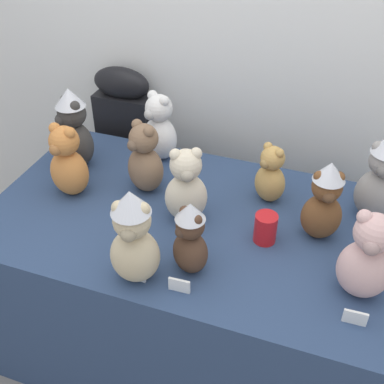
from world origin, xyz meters
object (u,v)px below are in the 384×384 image
(instrument_case, at_px, (129,163))
(party_cup_red, at_px, (265,228))
(teddy_bear_cream, at_px, (186,187))
(teddy_bear_chestnut, at_px, (324,202))
(teddy_bear_cocoa, at_px, (191,238))
(teddy_bear_snow, at_px, (160,129))
(teddy_bear_blush, at_px, (367,258))
(teddy_bear_ginger, at_px, (68,163))
(teddy_bear_mocha, at_px, (145,160))
(display_table, at_px, (192,287))
(teddy_bear_ash, at_px, (382,178))
(teddy_bear_charcoal, at_px, (74,129))
(teddy_bear_sand, at_px, (134,238))
(teddy_bear_honey, at_px, (271,175))

(instrument_case, xyz_separation_m, party_cup_red, (0.84, -0.60, 0.29))
(teddy_bear_cream, height_order, party_cup_red, teddy_bear_cream)
(teddy_bear_chestnut, relative_size, teddy_bear_cocoa, 1.13)
(teddy_bear_snow, height_order, teddy_bear_blush, teddy_bear_blush)
(teddy_bear_ginger, distance_m, teddy_bear_mocha, 0.29)
(teddy_bear_ginger, bearing_deg, instrument_case, 103.49)
(teddy_bear_chestnut, distance_m, teddy_bear_cocoa, 0.48)
(display_table, xyz_separation_m, teddy_bear_blush, (0.61, -0.17, 0.53))
(teddy_bear_snow, bearing_deg, teddy_bear_ash, 18.93)
(teddy_bear_snow, relative_size, teddy_bear_cocoa, 1.12)
(teddy_bear_snow, xyz_separation_m, teddy_bear_mocha, (0.04, -0.24, -0.00))
(teddy_bear_snow, bearing_deg, teddy_bear_cocoa, -33.27)
(teddy_bear_blush, relative_size, teddy_bear_cocoa, 1.15)
(display_table, height_order, teddy_bear_charcoal, teddy_bear_charcoal)
(teddy_bear_sand, bearing_deg, teddy_bear_snow, 93.48)
(teddy_bear_snow, bearing_deg, teddy_bear_chestnut, 4.30)
(teddy_bear_cocoa, bearing_deg, teddy_bear_sand, -117.37)
(instrument_case, distance_m, teddy_bear_sand, 1.12)
(teddy_bear_ginger, bearing_deg, teddy_bear_cream, 8.62)
(teddy_bear_chestnut, relative_size, teddy_bear_ginger, 1.02)
(instrument_case, relative_size, teddy_bear_honey, 4.33)
(display_table, bearing_deg, teddy_bear_ginger, -178.71)
(instrument_case, height_order, teddy_bear_mocha, teddy_bear_mocha)
(teddy_bear_honey, height_order, teddy_bear_ash, teddy_bear_ash)
(party_cup_red, bearing_deg, display_table, 174.10)
(display_table, distance_m, teddy_bear_snow, 0.69)
(teddy_bear_ginger, bearing_deg, teddy_bear_cocoa, -13.71)
(instrument_case, relative_size, party_cup_red, 9.62)
(teddy_bear_cream, relative_size, teddy_bear_snow, 0.98)
(display_table, relative_size, teddy_bear_mocha, 5.13)
(teddy_bear_blush, relative_size, party_cup_red, 2.88)
(teddy_bear_charcoal, distance_m, teddy_bear_cocoa, 0.79)
(display_table, distance_m, instrument_case, 0.81)
(instrument_case, bearing_deg, teddy_bear_charcoal, -93.85)
(teddy_bear_honey, relative_size, teddy_bear_blush, 0.77)
(teddy_bear_ash, xyz_separation_m, teddy_bear_sand, (-0.70, -0.58, -0.00))
(teddy_bear_snow, relative_size, teddy_bear_blush, 0.97)
(teddy_bear_cocoa, bearing_deg, teddy_bear_honey, 100.17)
(display_table, relative_size, teddy_bear_blush, 4.87)
(teddy_bear_snow, xyz_separation_m, party_cup_red, (0.55, -0.38, -0.09))
(teddy_bear_ginger, bearing_deg, teddy_bear_mocha, 32.50)
(teddy_bear_honey, xyz_separation_m, teddy_bear_sand, (-0.31, -0.55, 0.06))
(display_table, xyz_separation_m, teddy_bear_honey, (0.24, 0.21, 0.50))
(instrument_case, xyz_separation_m, teddy_bear_blush, (1.17, -0.74, 0.38))
(teddy_bear_charcoal, distance_m, teddy_bear_cream, 0.59)
(teddy_bear_chestnut, relative_size, teddy_bear_sand, 0.89)
(teddy_bear_charcoal, relative_size, teddy_bear_blush, 1.12)
(instrument_case, bearing_deg, teddy_bear_ash, -16.01)
(display_table, height_order, teddy_bear_cream, teddy_bear_cream)
(display_table, height_order, party_cup_red, party_cup_red)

